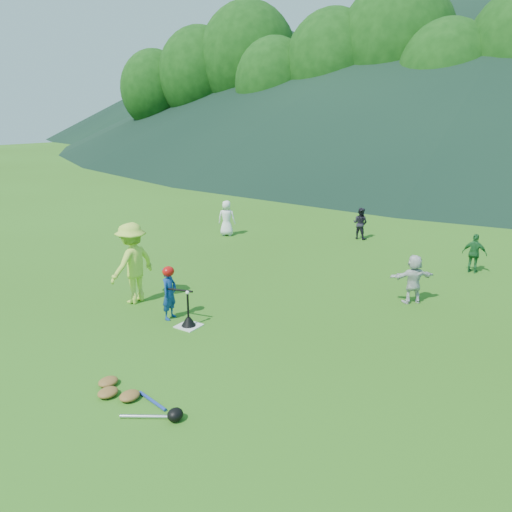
{
  "coord_description": "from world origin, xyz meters",
  "views": [
    {
      "loc": [
        6.35,
        -7.09,
        4.22
      ],
      "look_at": [
        0.0,
        2.5,
        0.9
      ],
      "focal_mm": 35.0,
      "sensor_mm": 36.0,
      "label": 1
    }
  ],
  "objects": [
    {
      "name": "ground",
      "position": [
        0.0,
        0.0,
        0.0
      ],
      "size": [
        120.0,
        120.0,
        0.0
      ],
      "primitive_type": "plane",
      "color": "#316116",
      "rests_on": "ground"
    },
    {
      "name": "adult_coach",
      "position": [
        -1.96,
        0.38,
        0.93
      ],
      "size": [
        0.7,
        1.21,
        1.86
      ],
      "primitive_type": "imported",
      "rotation": [
        0.0,
        0.0,
        -1.56
      ],
      "color": "#BFE443",
      "rests_on": "ground"
    },
    {
      "name": "fielder_d",
      "position": [
        3.4,
        3.86,
        0.57
      ],
      "size": [
        1.0,
        0.97,
        1.14
      ],
      "primitive_type": "imported",
      "rotation": [
        0.0,
        0.0,
        3.9
      ],
      "color": "silver",
      "rests_on": "ground"
    },
    {
      "name": "batter_gear",
      "position": [
        -0.58,
        0.11,
        1.02
      ],
      "size": [
        0.73,
        0.26,
        0.49
      ],
      "color": "#AF0E0B",
      "rests_on": "ground"
    },
    {
      "name": "distant_hills",
      "position": [
        -7.63,
        81.81,
        14.98
      ],
      "size": [
        155.0,
        140.0,
        32.0
      ],
      "color": "black",
      "rests_on": "ground"
    },
    {
      "name": "outfield_fence",
      "position": [
        0.0,
        28.0,
        0.7
      ],
      "size": [
        70.07,
        0.08,
        1.33
      ],
      "color": "gray",
      "rests_on": "ground"
    },
    {
      "name": "equipment_pile",
      "position": [
        1.04,
        -2.57,
        0.07
      ],
      "size": [
        1.8,
        0.7,
        0.19
      ],
      "color": "olive",
      "rests_on": "ground"
    },
    {
      "name": "fielder_b",
      "position": [
        0.08,
        8.89,
        0.55
      ],
      "size": [
        0.55,
        0.44,
        1.09
      ],
      "primitive_type": "imported",
      "rotation": [
        0.0,
        0.0,
        3.09
      ],
      "color": "black",
      "rests_on": "ground"
    },
    {
      "name": "batter_child",
      "position": [
        -0.6,
        0.11,
        0.56
      ],
      "size": [
        0.33,
        0.45,
        1.13
      ],
      "primitive_type": "imported",
      "rotation": [
        0.0,
        0.0,
        1.73
      ],
      "color": "navy",
      "rests_on": "ground"
    },
    {
      "name": "fielder_c",
      "position": [
        4.12,
        7.02,
        0.54
      ],
      "size": [
        0.64,
        0.28,
        1.08
      ],
      "primitive_type": "imported",
      "rotation": [
        0.0,
        0.0,
        3.17
      ],
      "color": "#1D602A",
      "rests_on": "ground"
    },
    {
      "name": "baseball",
      "position": [
        0.0,
        0.0,
        0.74
      ],
      "size": [
        0.08,
        0.08,
        0.08
      ],
      "primitive_type": "sphere",
      "color": "white",
      "rests_on": "batting_tee"
    },
    {
      "name": "batting_tee",
      "position": [
        0.0,
        0.0,
        0.13
      ],
      "size": [
        0.3,
        0.3,
        0.68
      ],
      "color": "black",
      "rests_on": "home_plate"
    },
    {
      "name": "fielder_a",
      "position": [
        -4.05,
        6.75,
        0.63
      ],
      "size": [
        0.72,
        0.61,
        1.25
      ],
      "primitive_type": "imported",
      "rotation": [
        0.0,
        0.0,
        3.56
      ],
      "color": "white",
      "rests_on": "ground"
    },
    {
      "name": "tree_line",
      "position": [
        0.2,
        33.83,
        8.21
      ],
      "size": [
        70.04,
        11.4,
        14.82
      ],
      "color": "#382314",
      "rests_on": "ground"
    },
    {
      "name": "home_plate",
      "position": [
        0.0,
        0.0,
        0.01
      ],
      "size": [
        0.45,
        0.45,
        0.02
      ],
      "primitive_type": "cube",
      "color": "silver",
      "rests_on": "ground"
    }
  ]
}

